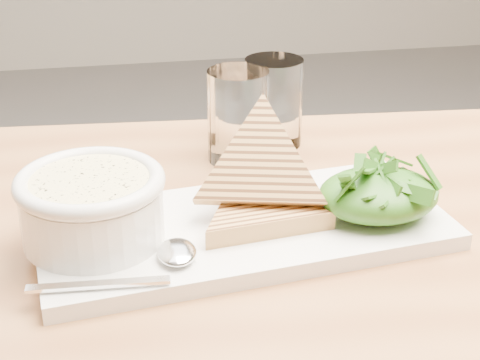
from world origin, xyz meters
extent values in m
cube|color=brown|center=(-0.23, -0.20, 0.75)|extent=(1.17, 0.83, 0.04)
cube|color=white|center=(-0.23, -0.14, 0.78)|extent=(0.40, 0.22, 0.02)
cylinder|color=white|center=(-0.37, -0.15, 0.81)|extent=(0.13, 0.13, 0.05)
cylinder|color=beige|center=(-0.37, -0.15, 0.84)|extent=(0.11, 0.11, 0.01)
torus|color=white|center=(-0.37, -0.15, 0.84)|extent=(0.13, 0.13, 0.01)
ellipsoid|color=#13410D|center=(-0.10, -0.16, 0.81)|extent=(0.12, 0.09, 0.04)
ellipsoid|color=silver|center=(-0.30, -0.20, 0.79)|extent=(0.04, 0.05, 0.01)
cube|color=silver|center=(-0.36, -0.23, 0.79)|extent=(0.12, 0.02, 0.00)
cylinder|color=white|center=(-0.15, 0.07, 0.82)|extent=(0.07, 0.07, 0.11)
cylinder|color=white|center=(-0.20, 0.03, 0.82)|extent=(0.07, 0.07, 0.11)
camera|label=1|loc=(-0.35, -0.74, 1.12)|focal=55.00mm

